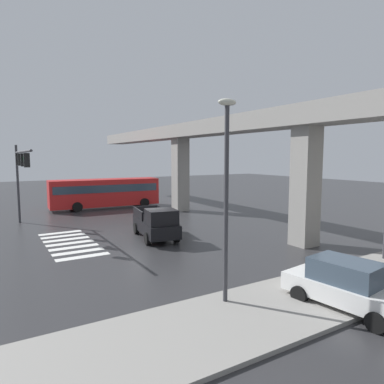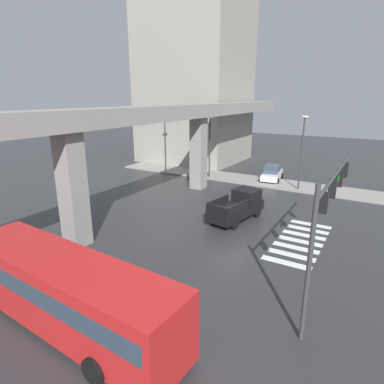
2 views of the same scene
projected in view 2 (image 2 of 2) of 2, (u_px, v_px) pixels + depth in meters
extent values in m
plane|color=#2D2D30|center=(229.00, 226.00, 23.34)|extent=(120.00, 120.00, 0.00)
cube|color=silver|center=(286.00, 263.00, 18.16)|extent=(0.55, 2.80, 0.01)
cube|color=silver|center=(291.00, 255.00, 19.07)|extent=(0.55, 2.80, 0.01)
cube|color=silver|center=(296.00, 248.00, 19.97)|extent=(0.55, 2.80, 0.01)
cube|color=silver|center=(300.00, 241.00, 20.88)|extent=(0.55, 2.80, 0.01)
cube|color=silver|center=(304.00, 235.00, 21.78)|extent=(0.55, 2.80, 0.01)
cube|color=silver|center=(307.00, 229.00, 22.69)|extent=(0.55, 2.80, 0.01)
cube|color=silver|center=(311.00, 224.00, 23.59)|extent=(0.55, 2.80, 0.01)
cube|color=gray|center=(149.00, 114.00, 24.57)|extent=(54.49, 2.25, 1.20)
cube|color=gray|center=(73.00, 191.00, 19.47)|extent=(1.30, 1.30, 7.05)
cube|color=gray|center=(198.00, 153.00, 32.01)|extent=(1.30, 1.30, 7.05)
cube|color=gray|center=(263.00, 182.00, 35.08)|extent=(4.00, 36.00, 0.15)
cube|color=black|center=(236.00, 210.00, 24.28)|extent=(5.34, 2.71, 0.80)
cube|color=black|center=(247.00, 195.00, 25.10)|extent=(1.96, 2.00, 0.90)
cube|color=#3F5160|center=(250.00, 194.00, 25.44)|extent=(0.37, 1.67, 0.77)
cube|color=black|center=(218.00, 202.00, 23.78)|extent=(2.63, 0.53, 0.60)
cube|color=black|center=(238.00, 208.00, 22.70)|extent=(2.63, 0.53, 0.60)
cube|color=black|center=(216.00, 210.00, 22.25)|extent=(0.39, 1.74, 0.60)
cylinder|color=black|center=(237.00, 207.00, 26.11)|extent=(0.80, 0.40, 0.76)
cylinder|color=black|center=(257.00, 212.00, 24.99)|extent=(0.80, 0.40, 0.76)
cylinder|color=black|center=(214.00, 218.00, 23.80)|extent=(0.80, 0.40, 0.76)
cylinder|color=black|center=(234.00, 224.00, 22.68)|extent=(0.80, 0.40, 0.76)
cube|color=red|center=(67.00, 291.00, 12.70)|extent=(3.07, 10.92, 2.70)
cube|color=#2D3D4C|center=(65.00, 280.00, 12.57)|extent=(3.08, 10.38, 0.76)
cylinder|color=black|center=(43.00, 275.00, 16.03)|extent=(0.40, 0.98, 0.96)
cylinder|color=black|center=(95.00, 370.00, 10.47)|extent=(0.40, 0.98, 0.96)
cylinder|color=black|center=(146.00, 327.00, 12.42)|extent=(0.40, 0.98, 0.96)
cube|color=silver|center=(272.00, 175.00, 35.66)|extent=(4.49, 2.31, 0.64)
cube|color=#384756|center=(272.00, 169.00, 35.37)|extent=(2.41, 1.78, 0.76)
cylinder|color=black|center=(266.00, 174.00, 37.25)|extent=(0.67, 0.32, 0.64)
cylinder|color=black|center=(282.00, 176.00, 36.59)|extent=(0.67, 0.32, 0.64)
cylinder|color=black|center=(262.00, 180.00, 34.90)|extent=(0.67, 0.32, 0.64)
cylinder|color=black|center=(278.00, 181.00, 34.25)|extent=(0.67, 0.32, 0.64)
cylinder|color=#38383D|center=(309.00, 267.00, 11.60)|extent=(0.18, 0.18, 6.20)
cylinder|color=#38383D|center=(339.00, 170.00, 15.33)|extent=(10.80, 0.14, 0.14)
cube|color=black|center=(323.00, 203.00, 12.35)|extent=(0.24, 0.32, 0.84)
sphere|color=red|center=(324.00, 196.00, 12.28)|extent=(0.17, 0.17, 0.17)
cube|color=black|center=(332.00, 189.00, 14.16)|extent=(0.24, 0.32, 0.84)
sphere|color=red|center=(333.00, 183.00, 14.09)|extent=(0.17, 0.17, 0.17)
cube|color=black|center=(339.00, 178.00, 15.97)|extent=(0.24, 0.32, 0.84)
sphere|color=red|center=(340.00, 173.00, 15.90)|extent=(0.17, 0.17, 0.17)
cube|color=black|center=(345.00, 170.00, 17.78)|extent=(0.24, 0.32, 0.84)
sphere|color=red|center=(345.00, 165.00, 17.71)|extent=(0.17, 0.17, 0.17)
cube|color=#19722D|center=(339.00, 178.00, 15.79)|extent=(1.10, 0.04, 0.28)
cylinder|color=#38383D|center=(301.00, 155.00, 31.13)|extent=(0.16, 0.16, 7.00)
ellipsoid|color=beige|center=(305.00, 117.00, 30.10)|extent=(0.44, 0.70, 0.24)
cylinder|color=#38383D|center=(210.00, 147.00, 36.03)|extent=(0.16, 0.16, 7.00)
ellipsoid|color=beige|center=(210.00, 114.00, 35.00)|extent=(0.44, 0.70, 0.24)
cylinder|color=#38383D|center=(165.00, 143.00, 39.01)|extent=(0.16, 0.16, 7.00)
ellipsoid|color=beige|center=(164.00, 113.00, 37.98)|extent=(0.44, 0.70, 0.24)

